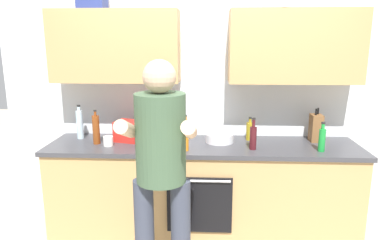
# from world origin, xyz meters

# --- Properties ---
(ground_plane) EXTENTS (12.00, 12.00, 0.00)m
(ground_plane) POSITION_xyz_m (0.00, 0.00, 0.00)
(ground_plane) COLOR #B2A893
(back_wall_unit) EXTENTS (4.00, 0.39, 2.50)m
(back_wall_unit) POSITION_xyz_m (-0.00, 0.27, 1.50)
(back_wall_unit) COLOR silver
(back_wall_unit) RESTS_ON ground
(counter) EXTENTS (2.84, 0.67, 0.90)m
(counter) POSITION_xyz_m (-0.00, -0.00, 0.45)
(counter) COLOR tan
(counter) RESTS_ON ground
(person_standing) EXTENTS (0.49, 0.45, 1.71)m
(person_standing) POSITION_xyz_m (-0.27, -0.84, 1.01)
(person_standing) COLOR #383D4C
(person_standing) RESTS_ON ground
(bottle_hotsauce) EXTENTS (0.06, 0.06, 0.23)m
(bottle_hotsauce) POSITION_xyz_m (-0.50, -0.03, 1.00)
(bottle_hotsauce) COLOR red
(bottle_hotsauce) RESTS_ON counter
(bottle_soy) EXTENTS (0.07, 0.07, 0.30)m
(bottle_soy) POSITION_xyz_m (-0.57, -0.14, 1.03)
(bottle_soy) COLOR black
(bottle_soy) RESTS_ON counter
(bottle_juice) EXTENTS (0.05, 0.05, 0.31)m
(bottle_juice) POSITION_xyz_m (-0.15, -0.19, 1.04)
(bottle_juice) COLOR orange
(bottle_juice) RESTS_ON counter
(bottle_soda) EXTENTS (0.06, 0.06, 0.26)m
(bottle_soda) POSITION_xyz_m (1.02, -0.15, 1.01)
(bottle_soda) COLOR #198C33
(bottle_soda) RESTS_ON counter
(bottle_oil) EXTENTS (0.07, 0.07, 0.22)m
(bottle_oil) POSITION_xyz_m (0.44, 0.17, 0.99)
(bottle_oil) COLOR olive
(bottle_oil) RESTS_ON counter
(bottle_water) EXTENTS (0.06, 0.06, 0.33)m
(bottle_water) POSITION_xyz_m (-1.19, 0.14, 1.04)
(bottle_water) COLOR silver
(bottle_water) RESTS_ON counter
(bottle_vinegar) EXTENTS (0.06, 0.06, 0.32)m
(bottle_vinegar) POSITION_xyz_m (-0.98, -0.03, 1.04)
(bottle_vinegar) COLOR brown
(bottle_vinegar) RESTS_ON counter
(bottle_wine) EXTENTS (0.06, 0.06, 0.28)m
(bottle_wine) POSITION_xyz_m (0.44, -0.13, 1.01)
(bottle_wine) COLOR #471419
(bottle_wine) RESTS_ON counter
(cup_coffee) EXTENTS (0.09, 0.09, 0.09)m
(cup_coffee) POSITION_xyz_m (-0.85, -0.09, 0.94)
(cup_coffee) COLOR white
(cup_coffee) RESTS_ON counter
(mixing_bowl) EXTENTS (0.27, 0.27, 0.08)m
(mixing_bowl) POSITION_xyz_m (0.15, 0.09, 0.94)
(mixing_bowl) COLOR silver
(mixing_bowl) RESTS_ON counter
(knife_block) EXTENTS (0.10, 0.14, 0.31)m
(knife_block) POSITION_xyz_m (1.05, 0.16, 1.03)
(knife_block) COLOR brown
(knife_block) RESTS_ON counter
(grocery_bag_crisps) EXTENTS (0.27, 0.24, 0.19)m
(grocery_bag_crisps) POSITION_xyz_m (-0.71, 0.09, 1.00)
(grocery_bag_crisps) COLOR red
(grocery_bag_crisps) RESTS_ON counter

